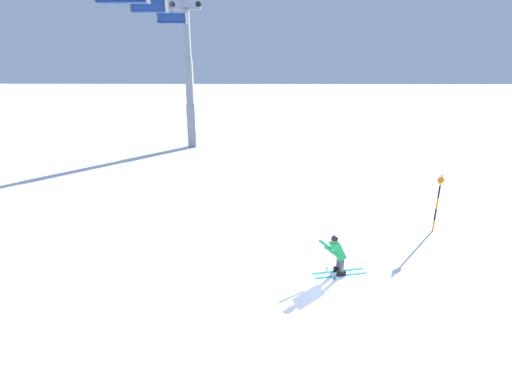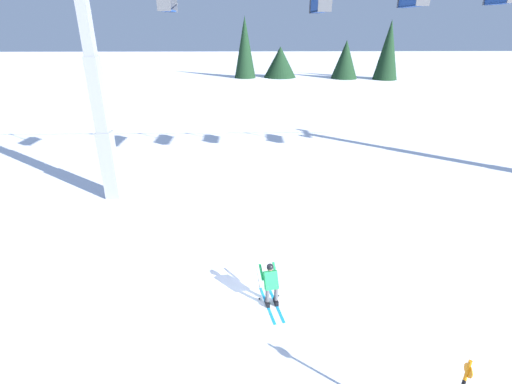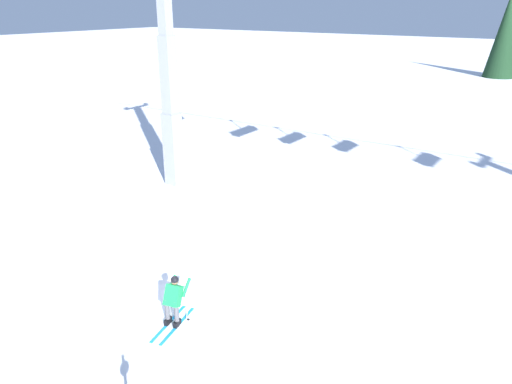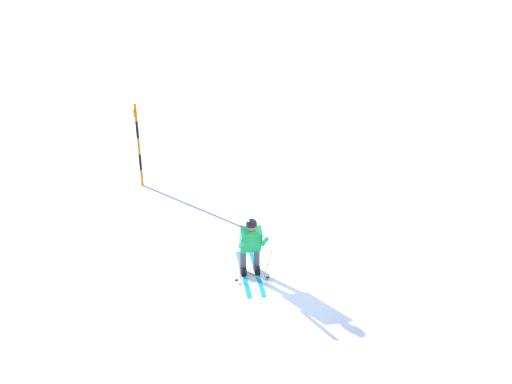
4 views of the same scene
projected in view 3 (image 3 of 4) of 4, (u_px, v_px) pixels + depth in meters
ground_plane at (161, 298)px, 14.82m from camera, size 260.00×260.00×0.00m
skier_carving_main at (174, 298)px, 13.44m from camera, size 0.87×1.84×1.51m
lift_tower_near at (169, 89)px, 22.63m from camera, size 0.70×2.66×11.05m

